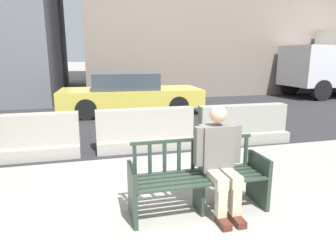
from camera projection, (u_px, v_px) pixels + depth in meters
name	position (u px, v px, depth m)	size (l,w,h in m)	color
ground_plane	(172.00, 236.00, 3.21)	(200.00, 200.00, 0.00)	gray
street_asphalt	(112.00, 107.00, 11.41)	(120.00, 12.00, 0.01)	#28282B
street_bench	(198.00, 180.00, 3.69)	(1.69, 0.53, 0.88)	#28382D
seated_person	(219.00, 158.00, 3.63)	(0.58, 0.72, 1.31)	#66605B
jersey_barrier_centre	(145.00, 132.00, 6.22)	(2.01, 0.71, 0.84)	#9E998E
jersey_barrier_left	(25.00, 140.00, 5.64)	(2.00, 0.68, 0.84)	#9E998E
jersey_barrier_right	(242.00, 127.00, 6.70)	(2.01, 0.72, 0.84)	gray
car_taxi_near	(129.00, 93.00, 10.06)	(4.72, 2.19, 1.35)	#DBC64C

